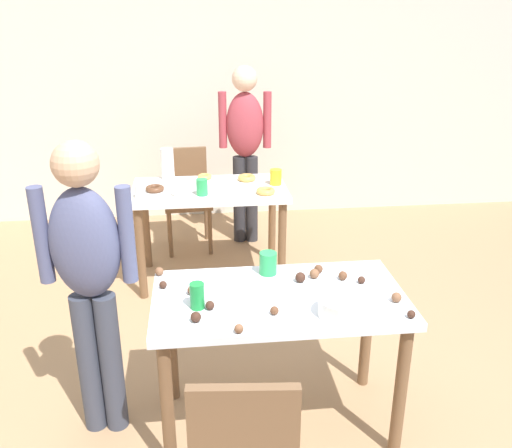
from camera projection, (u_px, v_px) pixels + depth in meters
ground_plane at (279, 423)px, 2.87m from camera, size 6.40×6.40×0.00m
wall_back at (232, 85)px, 5.34m from camera, size 6.40×0.10×2.60m
dining_table_near at (279, 316)px, 2.65m from camera, size 1.19×0.65×0.75m
dining_table_far at (210, 202)px, 4.17m from camera, size 1.15×0.65×0.75m
chair_far_table at (187, 192)px, 4.83m from camera, size 0.43×0.43×0.87m
person_girl_near at (88, 269)px, 2.53m from camera, size 0.45×0.23×1.50m
person_adult_far at (245, 140)px, 4.76m from camera, size 0.45×0.23×1.56m
mixing_bowl at (341, 307)px, 2.43m from camera, size 0.20×0.20×0.08m
soda_can at (197, 296)px, 2.48m from camera, size 0.07×0.07×0.12m
fork_near at (248, 308)px, 2.49m from camera, size 0.17×0.02×0.01m
cup_near_0 at (268, 263)px, 2.79m from camera, size 0.09×0.09×0.12m
cake_ball_0 at (192, 290)px, 2.60m from camera, size 0.04×0.04×0.04m
cake_ball_1 at (274, 311)px, 2.44m from camera, size 0.04×0.04×0.04m
cake_ball_2 at (159, 271)px, 2.79m from camera, size 0.04×0.04×0.04m
cake_ball_3 at (343, 276)px, 2.74m from camera, size 0.04×0.04×0.04m
cake_ball_4 at (163, 285)px, 2.66m from camera, size 0.04×0.04×0.04m
cake_ball_5 at (239, 329)px, 2.30m from camera, size 0.04×0.04×0.04m
cake_ball_6 at (196, 317)px, 2.38m from camera, size 0.05×0.05×0.05m
cake_ball_7 at (397, 297)px, 2.54m from camera, size 0.05×0.05×0.05m
cake_ball_8 at (210, 305)px, 2.48m from camera, size 0.04×0.04×0.04m
cake_ball_9 at (318, 269)px, 2.81m from camera, size 0.04×0.04×0.04m
cake_ball_10 at (362, 280)px, 2.71m from camera, size 0.04×0.04×0.04m
cake_ball_11 at (314, 274)px, 2.76m from camera, size 0.05×0.05×0.05m
cake_ball_12 at (300, 277)px, 2.72m from camera, size 0.05×0.05×0.05m
cake_ball_13 at (411, 314)px, 2.41m from camera, size 0.04×0.04×0.04m
cake_ball_14 at (349, 294)px, 2.57m from camera, size 0.05×0.05×0.05m
pitcher_far at (167, 164)px, 4.30m from camera, size 0.10×0.10×0.24m
cup_far_0 at (202, 187)px, 3.95m from camera, size 0.08×0.08×0.12m
cup_far_1 at (140, 192)px, 3.90m from camera, size 0.07×0.07×0.09m
cup_far_2 at (276, 177)px, 4.18m from camera, size 0.09×0.09×0.12m
donut_far_0 at (247, 178)px, 4.30m from camera, size 0.14×0.14×0.04m
donut_far_1 at (266, 191)px, 3.99m from camera, size 0.14×0.14×0.04m
donut_far_2 at (155, 189)px, 4.05m from camera, size 0.14×0.14×0.04m
donut_far_3 at (179, 192)px, 3.98m from camera, size 0.11×0.11×0.03m
donut_far_4 at (205, 177)px, 4.34m from camera, size 0.11×0.11×0.03m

